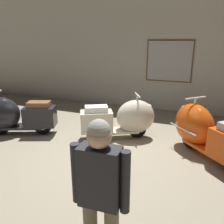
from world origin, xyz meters
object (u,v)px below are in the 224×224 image
object	(u,v)px
scooter_0	(13,115)
visitor_0	(100,191)
scooter_1	(124,119)
scooter_2	(204,131)

from	to	relation	value
scooter_0	visitor_0	size ratio (longest dim) A/B	1.13
scooter_0	visitor_0	world-z (taller)	visitor_0
scooter_1	scooter_2	bearing A→B (deg)	-35.92
scooter_1	scooter_2	size ratio (longest dim) A/B	1.03
scooter_2	visitor_0	size ratio (longest dim) A/B	1.05
scooter_1	scooter_2	distance (m)	1.70
scooter_0	scooter_1	size ratio (longest dim) A/B	1.04
scooter_1	visitor_0	bearing A→B (deg)	-104.01
scooter_0	scooter_2	bearing A→B (deg)	164.80
visitor_0	scooter_0	bearing A→B (deg)	51.15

